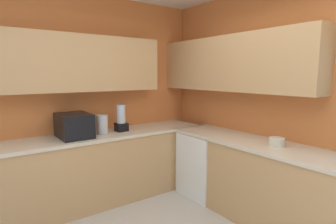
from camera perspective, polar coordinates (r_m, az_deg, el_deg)
The scene contains 8 objects.
room_shell at distance 3.00m, azimuth 1.15°, elevation 12.10°, with size 4.21×3.56×2.77m.
counter_run_left at distance 3.74m, azimuth -15.40°, elevation -11.39°, with size 0.65×3.17×0.90m.
counter_run_back at distance 3.19m, azimuth 25.16°, elevation -15.24°, with size 3.30×0.65×0.90m.
dishwasher at distance 3.91m, azimuth 7.97°, elevation -10.66°, with size 0.60×0.60×0.86m, color white.
microwave at distance 3.52m, azimuth -18.94°, elevation -2.67°, with size 0.48×0.36×0.29m, color black.
kettle at distance 3.62m, azimuth -13.50°, elevation -2.53°, with size 0.14×0.14×0.25m, color #B7B7BC.
bowl at distance 3.16m, azimuth 21.63°, elevation -5.81°, with size 0.17×0.17×0.09m, color beige.
blender_appliance at distance 3.75m, azimuth -9.71°, elevation -1.48°, with size 0.15×0.15×0.36m.
Camera 1 is at (1.59, -1.20, 1.67)m, focal length 29.32 mm.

